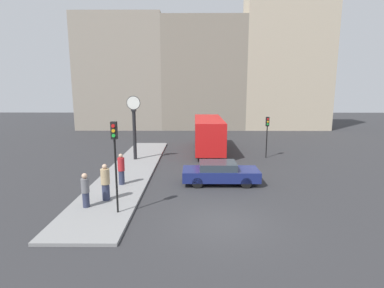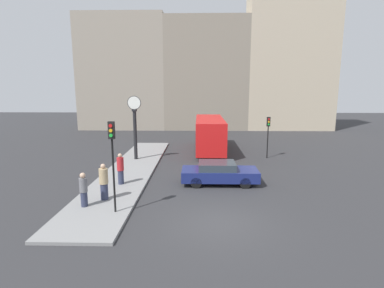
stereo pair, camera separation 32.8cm
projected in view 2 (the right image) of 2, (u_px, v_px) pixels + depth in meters
ground_plane at (219, 223)px, 12.71m from camera, size 120.00×120.00×0.00m
sidewalk_corner at (131, 170)px, 20.84m from camera, size 3.21×20.31×0.14m
building_row at (211, 69)px, 41.55m from camera, size 34.93×5.00×19.13m
sedan_car at (219, 173)px, 17.89m from camera, size 4.53×1.87×1.33m
bus_distant at (210, 133)px, 27.05m from camera, size 2.44×8.65×3.00m
traffic_light_near at (112, 148)px, 13.03m from camera, size 0.26×0.24×4.11m
traffic_light_far at (268, 129)px, 24.25m from camera, size 0.26×0.24×3.39m
street_clock at (135, 126)px, 23.29m from camera, size 1.05×0.34×4.95m
pedestrian_red_top at (120, 169)px, 17.37m from camera, size 0.39×0.39×1.82m
pedestrian_grey_jacket at (84, 190)px, 14.05m from camera, size 0.37×0.37×1.64m
pedestrian_tan_coat at (104, 182)px, 14.92m from camera, size 0.44×0.44×1.84m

